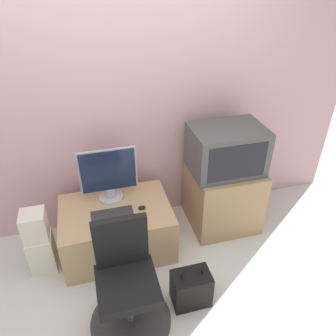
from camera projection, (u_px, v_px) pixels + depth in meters
ground_plane at (163, 328)px, 2.37m from camera, size 12.00×12.00×0.00m
wall_back at (122, 94)px, 2.75m from camera, size 4.40×0.05×2.60m
desk at (117, 229)px, 2.92m from camera, size 0.95×0.66×0.45m
side_stand at (222, 195)px, 3.19m from camera, size 0.63×0.60×0.64m
main_monitor at (109, 175)px, 2.80m from camera, size 0.49×0.21×0.49m
keyboard at (112, 213)px, 2.74m from camera, size 0.35×0.12×0.01m
mouse at (142, 208)px, 2.79m from camera, size 0.07×0.04×0.03m
crt_tv at (227, 150)px, 2.88m from camera, size 0.63×0.46×0.42m
office_chair at (127, 289)px, 2.27m from camera, size 0.59×0.59×0.85m
cardboard_box_lower at (42, 252)px, 2.76m from camera, size 0.21×0.21×0.34m
cardboard_box_upper at (34, 226)px, 2.60m from camera, size 0.19×0.19×0.25m
handbag at (191, 288)px, 2.48m from camera, size 0.29×0.19×0.39m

